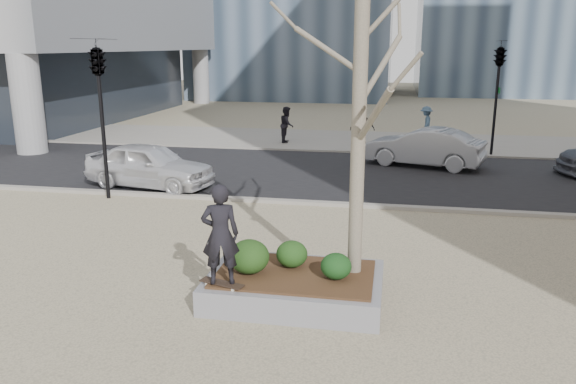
% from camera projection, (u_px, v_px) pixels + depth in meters
% --- Properties ---
extents(ground, '(120.00, 120.00, 0.00)m').
position_uv_depth(ground, '(240.00, 294.00, 10.02)').
color(ground, tan).
rests_on(ground, ground).
extents(street, '(60.00, 8.00, 0.02)m').
position_uv_depth(street, '(317.00, 173.00, 19.52)').
color(street, black).
rests_on(street, ground).
extents(far_sidewalk, '(60.00, 6.00, 0.02)m').
position_uv_depth(far_sidewalk, '(337.00, 140.00, 26.18)').
color(far_sidewalk, gray).
rests_on(far_sidewalk, ground).
extents(planter, '(3.00, 2.00, 0.45)m').
position_uv_depth(planter, '(295.00, 287.00, 9.79)').
color(planter, gray).
rests_on(planter, ground).
extents(planter_mulch, '(2.70, 1.70, 0.04)m').
position_uv_depth(planter_mulch, '(295.00, 274.00, 9.72)').
color(planter_mulch, '#382314').
rests_on(planter_mulch, planter).
extents(sycamore_tree, '(2.80, 2.80, 6.60)m').
position_uv_depth(sycamore_tree, '(360.00, 79.00, 8.99)').
color(sycamore_tree, gray).
rests_on(sycamore_tree, planter_mulch).
extents(shrub_left, '(0.69, 0.69, 0.59)m').
position_uv_depth(shrub_left, '(249.00, 257.00, 9.66)').
color(shrub_left, '#173711').
rests_on(shrub_left, planter_mulch).
extents(shrub_middle, '(0.56, 0.56, 0.47)m').
position_uv_depth(shrub_middle, '(292.00, 254.00, 9.94)').
color(shrub_middle, '#123912').
rests_on(shrub_middle, planter_mulch).
extents(shrub_right, '(0.52, 0.52, 0.44)m').
position_uv_depth(shrub_right, '(336.00, 266.00, 9.43)').
color(shrub_right, '#123916').
rests_on(shrub_right, planter_mulch).
extents(skateboard, '(0.80, 0.42, 0.08)m').
position_uv_depth(skateboard, '(222.00, 285.00, 9.25)').
color(skateboard, black).
rests_on(skateboard, planter).
extents(skateboarder, '(0.70, 0.55, 1.67)m').
position_uv_depth(skateboarder, '(220.00, 234.00, 9.03)').
color(skateboarder, black).
rests_on(skateboarder, skateboard).
extents(police_car, '(4.30, 2.36, 1.39)m').
position_uv_depth(police_car, '(150.00, 165.00, 17.36)').
color(police_car, silver).
rests_on(police_car, street).
extents(car_silver, '(4.49, 2.69, 1.40)m').
position_uv_depth(car_silver, '(424.00, 147.00, 20.38)').
color(car_silver, gray).
rests_on(car_silver, street).
extents(pedestrian_a, '(0.67, 0.83, 1.62)m').
position_uv_depth(pedestrian_a, '(287.00, 125.00, 25.37)').
color(pedestrian_a, black).
rests_on(pedestrian_a, far_sidewalk).
extents(pedestrian_b, '(0.67, 1.06, 1.57)m').
position_uv_depth(pedestrian_b, '(426.00, 123.00, 25.98)').
color(pedestrian_b, '#3B546B').
rests_on(pedestrian_b, far_sidewalk).
extents(pedestrian_c, '(1.03, 0.43, 1.76)m').
position_uv_depth(pedestrian_c, '(362.00, 129.00, 23.47)').
color(pedestrian_c, black).
rests_on(pedestrian_c, far_sidewalk).
extents(traffic_light_near, '(0.60, 2.48, 4.50)m').
position_uv_depth(traffic_light_near, '(102.00, 121.00, 15.76)').
color(traffic_light_near, black).
rests_on(traffic_light_near, ground).
extents(traffic_light_far, '(0.60, 2.48, 4.50)m').
position_uv_depth(traffic_light_far, '(496.00, 99.00, 22.16)').
color(traffic_light_far, black).
rests_on(traffic_light_far, ground).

